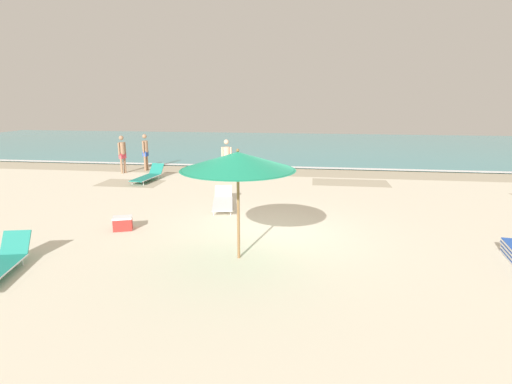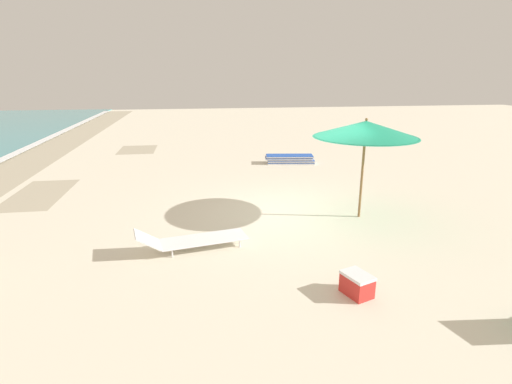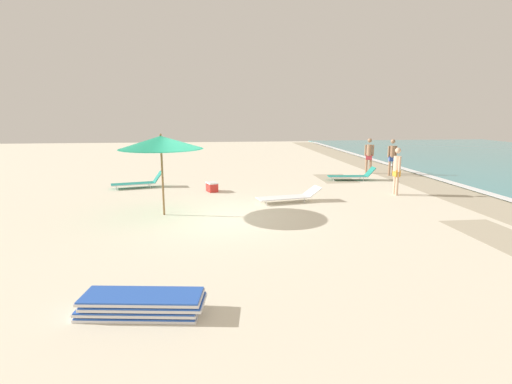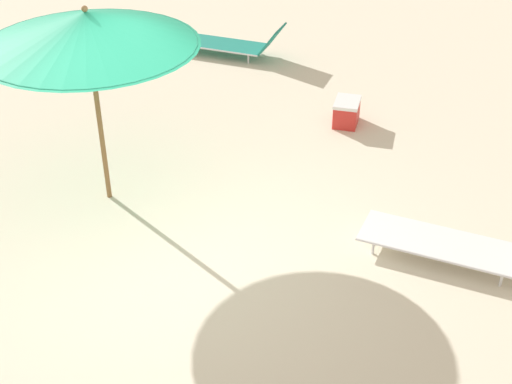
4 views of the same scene
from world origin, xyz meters
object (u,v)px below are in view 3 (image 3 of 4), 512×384
Objects in this scene: sun_lounger_near_water_left at (138,182)px; beachgoer_wading_adult at (392,155)px; sun_lounger_beside_umbrella at (352,175)px; lounger_stack at (141,304)px; beachgoer_shoreline_child at (369,154)px; sun_lounger_under_umbrella at (289,196)px; beach_umbrella at (161,143)px; beachgoer_strolling_adult at (397,168)px; cooler_box at (212,187)px.

beachgoer_wading_adult reaches higher than sun_lounger_near_water_left.
sun_lounger_beside_umbrella is 9.36m from sun_lounger_near_water_left.
lounger_stack is 1.12× the size of beachgoer_shoreline_child.
sun_lounger_beside_umbrella is 1.21× the size of beachgoer_wading_adult.
beachgoer_wading_adult is (-5.20, 6.06, 0.79)m from sun_lounger_under_umbrella.
beach_umbrella reaches higher than beachgoer_shoreline_child.
lounger_stack is 1.12× the size of beachgoer_strolling_adult.
beachgoer_shoreline_child reaches higher than sun_lounger_beside_umbrella.
beach_umbrella is 4.71m from sun_lounger_under_umbrella.
beachgoer_shoreline_child is at bearing 140.78° from beachgoer_wading_adult.
sun_lounger_under_umbrella is 1.10× the size of sun_lounger_near_water_left.
beachgoer_shoreline_child is at bearing 127.32° from sun_lounger_under_umbrella.
sun_lounger_near_water_left is 11.19m from beachgoer_shoreline_child.
beachgoer_wading_adult is (-12.60, 9.80, 0.84)m from lounger_stack.
cooler_box is at bearing -178.94° from lounger_stack.
beachgoer_shoreline_child is (-1.86, 1.51, 0.78)m from sun_lounger_beside_umbrella.
beachgoer_strolling_adult is 2.98× the size of cooler_box.
sun_lounger_near_water_left is 10.17m from beachgoer_strolling_adult.
beach_umbrella is at bearing -169.10° from lounger_stack.
sun_lounger_beside_umbrella is at bearing -93.48° from cooler_box.
beachgoer_strolling_adult is at bearing 13.31° from sun_lounger_beside_umbrella.
sun_lounger_under_umbrella is 1.31× the size of beachgoer_strolling_adult.
cooler_box is at bearing 157.12° from beach_umbrella.
sun_lounger_under_umbrella is at bearing 69.01° from beachgoer_shoreline_child.
beachgoer_shoreline_child is (-0.77, -0.85, 0.00)m from beachgoer_wading_adult.
beachgoer_strolling_adult is (-8.17, 7.93, 0.84)m from lounger_stack.
sun_lounger_under_umbrella is 3.90× the size of cooler_box.
lounger_stack is 8.29m from sun_lounger_under_umbrella.
beachgoer_wading_adult and beachgoer_strolling_adult have the same top height.
sun_lounger_near_water_left reaches higher than sun_lounger_under_umbrella.
beachgoer_strolling_adult reaches higher than sun_lounger_under_umbrella.
lounger_stack is 0.86× the size of sun_lounger_under_umbrella.
cooler_box is at bearing -67.85° from sun_lounger_beside_umbrella.
beachgoer_strolling_adult is at bearing 99.03° from beachgoer_shoreline_child.
beach_umbrella is at bearing 136.44° from cooler_box.
beach_umbrella is 8.61m from beachgoer_strolling_adult.
cooler_box is (1.16, 3.00, -0.04)m from sun_lounger_near_water_left.
beachgoer_strolling_adult is (3.34, 0.49, 0.78)m from sun_lounger_beside_umbrella.
sun_lounger_under_umbrella is at bearing -149.95° from cooler_box.
lounger_stack is (6.11, 0.35, -2.00)m from beach_umbrella.
beachgoer_shoreline_child reaches higher than cooler_box.
lounger_stack is 0.93× the size of sun_lounger_beside_umbrella.
lounger_stack is 9.61m from cooler_box.
beachgoer_wading_adult is at bearing 122.61° from beach_umbrella.
beachgoer_wading_adult is 1.00× the size of beachgoer_strolling_adult.
sun_lounger_near_water_left is (-3.31, -5.63, 0.02)m from sun_lounger_under_umbrella.
cooler_box is (-2.15, -2.63, -0.02)m from sun_lounger_under_umbrella.
beach_umbrella is 4.23m from cooler_box.
beachgoer_wading_adult is 2.98× the size of cooler_box.
beach_umbrella reaches higher than beachgoer_wading_adult.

